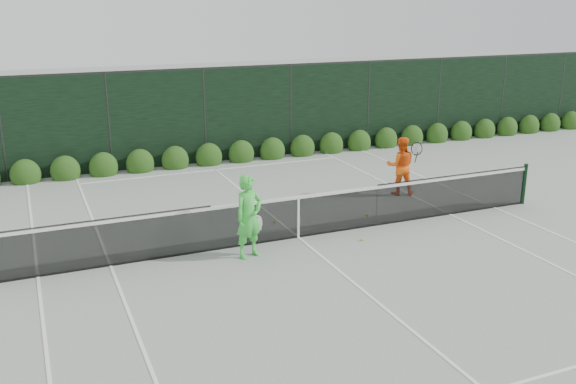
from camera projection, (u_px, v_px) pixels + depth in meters
name	position (u px, v px, depth m)	size (l,w,h in m)	color
ground	(298.00, 238.00, 14.38)	(80.00, 80.00, 0.00)	gray
tennis_net	(297.00, 215.00, 14.22)	(12.90, 0.10, 1.07)	black
player_woman	(249.00, 217.00, 13.09)	(0.74, 0.60, 1.75)	green
player_man	(401.00, 166.00, 17.36)	(0.97, 0.87, 1.59)	#FF6215
court_lines	(298.00, 237.00, 14.38)	(11.03, 23.83, 0.01)	white
windscreen_fence	(359.00, 209.00, 11.55)	(32.00, 21.07, 3.06)	black
hedge_row	(209.00, 157.00, 20.62)	(31.66, 0.65, 0.94)	#183B10
tennis_balls	(334.00, 225.00, 15.07)	(2.35, 1.91, 0.07)	#B7DC31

